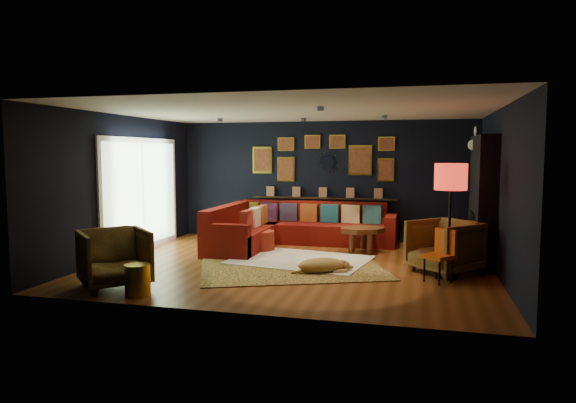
% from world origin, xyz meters
% --- Properties ---
extents(floor, '(6.50, 6.50, 0.00)m').
position_xyz_m(floor, '(0.00, 0.00, 0.00)').
color(floor, brown).
rests_on(floor, ground).
extents(room_walls, '(6.50, 6.50, 6.50)m').
position_xyz_m(room_walls, '(0.00, 0.00, 1.59)').
color(room_walls, black).
rests_on(room_walls, ground).
extents(sectional, '(3.41, 2.69, 0.86)m').
position_xyz_m(sectional, '(-0.61, 1.81, 0.32)').
color(sectional, maroon).
rests_on(sectional, ground).
extents(ledge, '(3.20, 0.12, 0.04)m').
position_xyz_m(ledge, '(0.00, 2.68, 0.92)').
color(ledge, black).
rests_on(ledge, room_walls).
extents(gallery_wall, '(3.15, 0.04, 1.02)m').
position_xyz_m(gallery_wall, '(-0.01, 2.72, 1.81)').
color(gallery_wall, gold).
rests_on(gallery_wall, room_walls).
extents(sunburst_mirror, '(0.47, 0.16, 0.47)m').
position_xyz_m(sunburst_mirror, '(0.10, 2.72, 1.70)').
color(sunburst_mirror, silver).
rests_on(sunburst_mirror, room_walls).
extents(fireplace, '(0.31, 1.60, 2.20)m').
position_xyz_m(fireplace, '(3.09, 0.90, 1.02)').
color(fireplace, black).
rests_on(fireplace, ground).
extents(deer_head, '(0.50, 0.28, 0.45)m').
position_xyz_m(deer_head, '(3.14, 1.40, 2.05)').
color(deer_head, white).
rests_on(deer_head, fireplace).
extents(sliding_door, '(0.06, 2.80, 2.20)m').
position_xyz_m(sliding_door, '(-3.22, 0.60, 1.10)').
color(sliding_door, white).
rests_on(sliding_door, ground).
extents(ceiling_spots, '(3.30, 2.50, 0.06)m').
position_xyz_m(ceiling_spots, '(-0.00, 0.80, 2.56)').
color(ceiling_spots, black).
rests_on(ceiling_spots, room_walls).
extents(shag_rug, '(2.56, 2.04, 0.03)m').
position_xyz_m(shag_rug, '(0.03, 0.34, 0.02)').
color(shag_rug, white).
rests_on(shag_rug, ground).
extents(leopard_rug, '(3.53, 3.08, 0.02)m').
position_xyz_m(leopard_rug, '(0.04, -0.30, 0.01)').
color(leopard_rug, gold).
rests_on(leopard_rug, ground).
extents(coffee_table, '(1.10, 0.98, 0.45)m').
position_xyz_m(coffee_table, '(1.00, 1.39, 0.39)').
color(coffee_table, '#592B17').
rests_on(coffee_table, shag_rug).
extents(pouf, '(0.55, 0.55, 0.36)m').
position_xyz_m(pouf, '(-0.94, 1.06, 0.21)').
color(pouf, maroon).
rests_on(pouf, shag_rug).
extents(armchair_left, '(1.22, 1.22, 0.92)m').
position_xyz_m(armchair_left, '(-2.12, -2.05, 0.46)').
color(armchair_left, '#C29141').
rests_on(armchair_left, ground).
extents(armchair_right, '(1.24, 1.24, 0.93)m').
position_xyz_m(armchair_right, '(2.45, 0.03, 0.47)').
color(armchair_right, '#C29141').
rests_on(armchair_right, ground).
extents(gold_stool, '(0.34, 0.34, 0.42)m').
position_xyz_m(gold_stool, '(-1.58, -2.35, 0.21)').
color(gold_stool, gold).
rests_on(gold_stool, ground).
extents(orange_chair, '(0.52, 0.52, 0.78)m').
position_xyz_m(orange_chair, '(2.38, -0.57, 0.46)').
color(orange_chair, black).
rests_on(orange_chair, ground).
extents(floor_lamp, '(0.48, 0.48, 1.75)m').
position_xyz_m(floor_lamp, '(2.50, -0.33, 1.48)').
color(floor_lamp, black).
rests_on(floor_lamp, ground).
extents(dog, '(1.15, 0.87, 0.33)m').
position_xyz_m(dog, '(0.57, -0.50, 0.18)').
color(dog, '#B18844').
rests_on(dog, leopard_rug).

